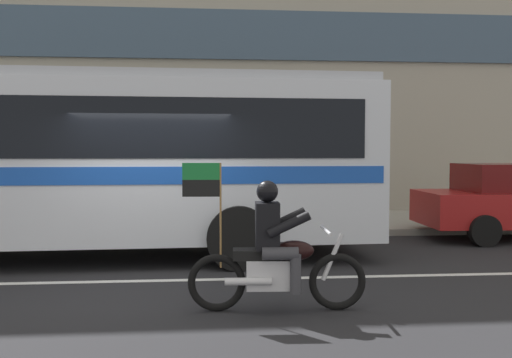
# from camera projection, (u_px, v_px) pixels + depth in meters

# --- Properties ---
(ground_plane) EXTENTS (60.00, 60.00, 0.00)m
(ground_plane) POSITION_uv_depth(u_px,v_px,m) (153.00, 272.00, 8.52)
(ground_plane) COLOR black
(sidewalk_curb) EXTENTS (28.00, 3.80, 0.15)m
(sidewalk_curb) POSITION_uv_depth(u_px,v_px,m) (174.00, 224.00, 13.59)
(sidewalk_curb) COLOR gray
(sidewalk_curb) RESTS_ON ground_plane
(lane_center_stripe) EXTENTS (26.60, 0.14, 0.01)m
(lane_center_stripe) POSITION_uv_depth(u_px,v_px,m) (148.00, 281.00, 7.93)
(lane_center_stripe) COLOR silver
(lane_center_stripe) RESTS_ON ground_plane
(transit_bus) EXTENTS (11.00, 2.93, 3.22)m
(transit_bus) POSITION_uv_depth(u_px,v_px,m) (65.00, 153.00, 9.48)
(transit_bus) COLOR silver
(transit_bus) RESTS_ON ground_plane
(motorcycle_with_rider) EXTENTS (2.20, 0.64, 1.78)m
(motorcycle_with_rider) POSITION_uv_depth(u_px,v_px,m) (275.00, 256.00, 6.42)
(motorcycle_with_rider) COLOR black
(motorcycle_with_rider) RESTS_ON ground_plane
(fire_hydrant) EXTENTS (0.22, 0.30, 0.75)m
(fire_hydrant) POSITION_uv_depth(u_px,v_px,m) (338.00, 208.00, 13.20)
(fire_hydrant) COLOR red
(fire_hydrant) RESTS_ON sidewalk_curb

